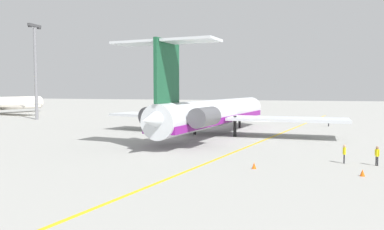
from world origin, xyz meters
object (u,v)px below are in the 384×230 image
object	(u,v)px
ground_crew_portside	(377,153)
light_mast	(36,67)
ground_crew_near_tail	(344,152)
safety_cone_nose	(362,173)
ground_crew_near_nose	(329,121)
main_jetliner	(215,113)
safety_cone_tail	(161,119)
safety_cone_wingtip	(254,166)

from	to	relation	value
ground_crew_portside	light_mast	distance (m)	75.10
ground_crew_near_tail	safety_cone_nose	bearing A→B (deg)	97.42
ground_crew_near_nose	main_jetliner	bearing A→B (deg)	18.97
safety_cone_tail	main_jetliner	bearing A→B (deg)	-144.31
safety_cone_wingtip	safety_cone_tail	size ratio (longest dim) A/B	1.00
main_jetliner	ground_crew_portside	distance (m)	26.51
ground_crew_portside	safety_cone_nose	xyz separation A→B (m)	(-4.89, 1.83, -0.85)
ground_crew_near_tail	light_mast	xyz separation A→B (m)	(35.87, 62.16, 10.77)
ground_crew_portside	safety_cone_nose	world-z (taller)	ground_crew_portside
main_jetliner	safety_cone_nose	bearing A→B (deg)	-135.17
safety_cone_wingtip	light_mast	bearing A→B (deg)	53.24
main_jetliner	safety_cone_nose	size ratio (longest dim) A/B	77.45
ground_crew_near_nose	ground_crew_portside	world-z (taller)	ground_crew_portside
safety_cone_nose	light_mast	size ratio (longest dim) A/B	0.03
safety_cone_tail	ground_crew_near_nose	bearing A→B (deg)	-98.99
safety_cone_nose	ground_crew_near_tail	bearing A→B (deg)	9.76
main_jetliner	ground_crew_near_nose	xyz separation A→B (m)	(19.64, -17.11, -2.30)
main_jetliner	safety_cone_wingtip	xyz separation A→B (m)	(-22.51, -8.78, -3.11)
main_jetliner	light_mast	distance (m)	49.85
ground_crew_near_nose	safety_cone_nose	xyz separation A→B (m)	(-42.63, -0.31, -0.81)
ground_crew_portside	safety_cone_tail	distance (m)	57.20
main_jetliner	light_mast	bearing A→B (deg)	76.00
main_jetliner	ground_crew_near_nose	bearing A→B (deg)	-33.37
ground_crew_near_nose	safety_cone_wingtip	size ratio (longest dim) A/B	3.10
main_jetliner	safety_cone_wingtip	distance (m)	24.36
ground_crew_portside	safety_cone_nose	size ratio (longest dim) A/B	3.23
ground_crew_near_tail	ground_crew_portside	distance (m)	2.76
light_mast	safety_cone_wingtip	bearing A→B (deg)	-126.76
main_jetliner	safety_cone_nose	world-z (taller)	main_jetliner
safety_cone_nose	safety_cone_tail	world-z (taller)	same
safety_cone_tail	ground_crew_portside	bearing A→B (deg)	-139.22
safety_cone_nose	safety_cone_wingtip	bearing A→B (deg)	86.84
ground_crew_near_nose	light_mast	size ratio (longest dim) A/B	0.08
safety_cone_nose	light_mast	xyz separation A→B (m)	(41.14, 63.06, 11.61)
safety_cone_tail	ground_crew_near_tail	bearing A→B (deg)	-141.12
main_jetliner	ground_crew_near_tail	size ratio (longest dim) A/B	24.23
safety_cone_nose	light_mast	bearing A→B (deg)	56.88
light_mast	safety_cone_tail	bearing A→B (deg)	-75.61
ground_crew_portside	safety_cone_tail	world-z (taller)	ground_crew_portside
ground_crew_near_tail	safety_cone_wingtip	world-z (taller)	ground_crew_near_tail
ground_crew_near_tail	safety_cone_nose	world-z (taller)	ground_crew_near_tail
main_jetliner	ground_crew_portside	size ratio (longest dim) A/B	23.99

